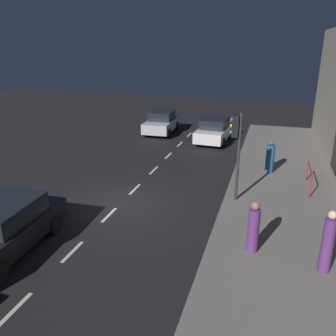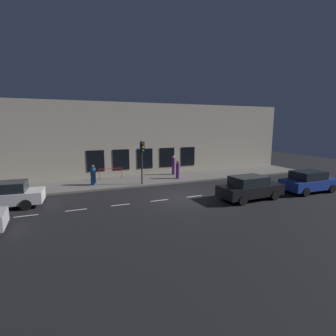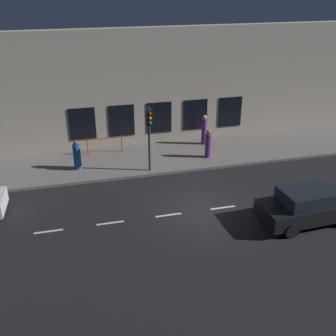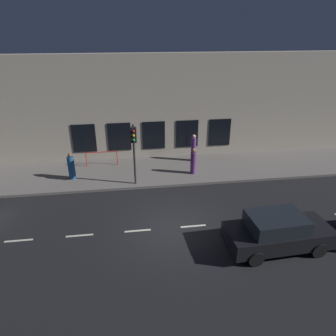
{
  "view_description": "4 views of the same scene",
  "coord_description": "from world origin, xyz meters",
  "px_view_note": "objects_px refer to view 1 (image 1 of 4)",
  "views": [
    {
      "loc": [
        5.58,
        -11.66,
        6.13
      ],
      "look_at": [
        2.18,
        -0.46,
        1.95
      ],
      "focal_mm": 37.06,
      "sensor_mm": 36.0,
      "label": 1
    },
    {
      "loc": [
        -15.26,
        7.16,
        4.88
      ],
      "look_at": [
        2.61,
        -0.07,
        1.67
      ],
      "focal_mm": 27.17,
      "sensor_mm": 36.0,
      "label": 2
    },
    {
      "loc": [
        -15.36,
        5.56,
        9.85
      ],
      "look_at": [
        1.54,
        1.22,
        1.59
      ],
      "focal_mm": 44.32,
      "sensor_mm": 36.0,
      "label": 3
    },
    {
      "loc": [
        -11.81,
        1.85,
        8.52
      ],
      "look_at": [
        2.27,
        -0.12,
        2.03
      ],
      "focal_mm": 33.17,
      "sensor_mm": 36.0,
      "label": 4
    }
  ],
  "objects_px": {
    "pedestrian_1": "(328,243)",
    "pedestrian_0": "(253,228)",
    "parked_car_1": "(215,129)",
    "parked_car_3": "(5,228)",
    "pedestrian_2": "(270,158)",
    "traffic_light": "(236,139)",
    "parked_car_2": "(161,122)"
  },
  "relations": [
    {
      "from": "parked_car_1",
      "to": "parked_car_3",
      "type": "relative_size",
      "value": 1.04
    },
    {
      "from": "parked_car_1",
      "to": "pedestrian_1",
      "type": "height_order",
      "value": "pedestrian_1"
    },
    {
      "from": "pedestrian_0",
      "to": "parked_car_2",
      "type": "bearing_deg",
      "value": -33.0
    },
    {
      "from": "parked_car_2",
      "to": "parked_car_3",
      "type": "xyz_separation_m",
      "value": [
        0.1,
        -16.02,
        0.0
      ]
    },
    {
      "from": "parked_car_1",
      "to": "parked_car_2",
      "type": "xyz_separation_m",
      "value": [
        -4.09,
        1.08,
        -0.0
      ]
    },
    {
      "from": "pedestrian_1",
      "to": "pedestrian_2",
      "type": "height_order",
      "value": "pedestrian_1"
    },
    {
      "from": "traffic_light",
      "to": "parked_car_2",
      "type": "bearing_deg",
      "value": 121.61
    },
    {
      "from": "parked_car_1",
      "to": "pedestrian_1",
      "type": "relative_size",
      "value": 2.49
    },
    {
      "from": "pedestrian_0",
      "to": "pedestrian_1",
      "type": "relative_size",
      "value": 0.89
    },
    {
      "from": "parked_car_3",
      "to": "pedestrian_2",
      "type": "xyz_separation_m",
      "value": [
        7.66,
        9.34,
        0.1
      ]
    },
    {
      "from": "traffic_light",
      "to": "pedestrian_2",
      "type": "xyz_separation_m",
      "value": [
        1.34,
        3.74,
        -1.8
      ]
    },
    {
      "from": "parked_car_1",
      "to": "parked_car_2",
      "type": "height_order",
      "value": "same"
    },
    {
      "from": "pedestrian_1",
      "to": "pedestrian_2",
      "type": "bearing_deg",
      "value": -41.22
    },
    {
      "from": "pedestrian_1",
      "to": "pedestrian_0",
      "type": "bearing_deg",
      "value": 24.11
    },
    {
      "from": "parked_car_1",
      "to": "parked_car_3",
      "type": "distance_m",
      "value": 15.47
    },
    {
      "from": "parked_car_1",
      "to": "pedestrian_2",
      "type": "height_order",
      "value": "pedestrian_2"
    },
    {
      "from": "parked_car_1",
      "to": "pedestrian_2",
      "type": "relative_size",
      "value": 2.85
    },
    {
      "from": "parked_car_3",
      "to": "pedestrian_2",
      "type": "bearing_deg",
      "value": -132.18
    },
    {
      "from": "parked_car_2",
      "to": "pedestrian_2",
      "type": "bearing_deg",
      "value": 136.99
    },
    {
      "from": "parked_car_1",
      "to": "parked_car_3",
      "type": "bearing_deg",
      "value": -101.59
    },
    {
      "from": "pedestrian_1",
      "to": "pedestrian_2",
      "type": "relative_size",
      "value": 1.14
    },
    {
      "from": "parked_car_3",
      "to": "pedestrian_0",
      "type": "xyz_separation_m",
      "value": [
        7.35,
        1.97,
        0.13
      ]
    },
    {
      "from": "pedestrian_1",
      "to": "pedestrian_2",
      "type": "distance_m",
      "value": 7.99
    },
    {
      "from": "parked_car_1",
      "to": "pedestrian_1",
      "type": "xyz_separation_m",
      "value": [
        5.36,
        -13.41,
        0.24
      ]
    },
    {
      "from": "parked_car_3",
      "to": "traffic_light",
      "type": "bearing_deg",
      "value": -141.32
    },
    {
      "from": "parked_car_1",
      "to": "traffic_light",
      "type": "bearing_deg",
      "value": -72.63
    },
    {
      "from": "traffic_light",
      "to": "pedestrian_0",
      "type": "bearing_deg",
      "value": -74.14
    },
    {
      "from": "parked_car_3",
      "to": "pedestrian_1",
      "type": "bearing_deg",
      "value": -173.51
    },
    {
      "from": "parked_car_3",
      "to": "pedestrian_0",
      "type": "relative_size",
      "value": 2.69
    },
    {
      "from": "pedestrian_1",
      "to": "parked_car_1",
      "type": "bearing_deg",
      "value": -31.63
    },
    {
      "from": "pedestrian_0",
      "to": "parked_car_3",
      "type": "bearing_deg",
      "value": 44.1
    },
    {
      "from": "parked_car_3",
      "to": "pedestrian_1",
      "type": "height_order",
      "value": "pedestrian_1"
    }
  ]
}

